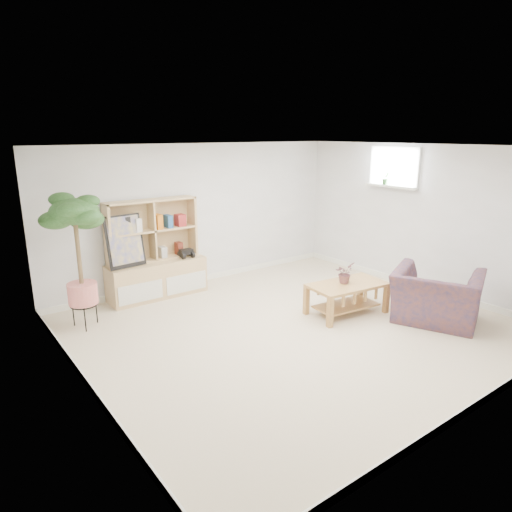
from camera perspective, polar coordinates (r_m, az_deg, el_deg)
floor at (r=6.33m, az=4.77°, el=-8.83°), size 5.50×5.00×0.01m
ceiling at (r=5.78m, az=5.30°, el=13.45°), size 5.50×5.00×0.01m
walls at (r=5.94m, az=5.02°, el=1.81°), size 5.51×5.01×2.40m
baseboard at (r=6.31m, az=4.78°, el=-8.41°), size 5.50×5.00×0.10m
window at (r=8.23m, az=16.90°, el=10.59°), size 0.10×0.98×0.68m
window_sill at (r=8.21m, az=16.48°, el=8.36°), size 0.14×1.00×0.04m
storage_unit at (r=7.38m, az=-12.44°, el=0.82°), size 1.57×0.53×1.57m
poster at (r=7.13m, az=-16.07°, el=1.77°), size 0.59×0.20×0.80m
toy_truck at (r=7.54m, az=-8.72°, el=0.40°), size 0.31×0.22×0.16m
coffee_table at (r=6.80m, az=11.25°, el=-5.24°), size 1.18×0.73×0.46m
table_plant at (r=6.71m, az=10.99°, el=-2.08°), size 0.33×0.31×0.30m
floor_tree at (r=6.44m, az=-21.20°, el=-0.73°), size 0.81×0.81×1.83m
armchair at (r=6.80m, az=21.67°, el=-4.34°), size 1.37×1.44×0.84m
sill_plant at (r=8.27m, az=15.90°, el=9.33°), size 0.14×0.13×0.21m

